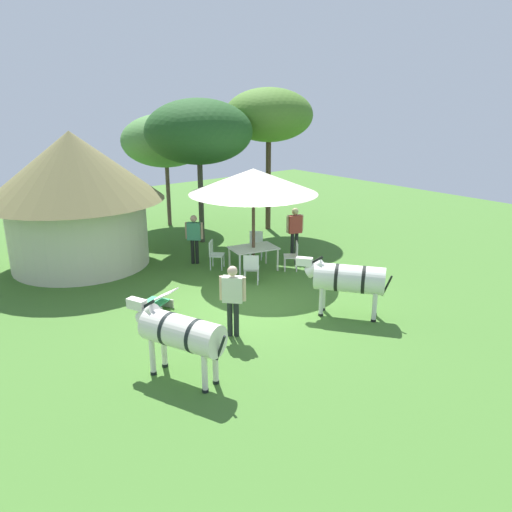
# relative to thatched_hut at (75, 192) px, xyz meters

# --- Properties ---
(ground_plane) EXTENTS (36.00, 36.00, 0.00)m
(ground_plane) POSITION_rel_thatched_hut_xyz_m (2.43, -6.02, -2.38)
(ground_plane) COLOR #42712B
(thatched_hut) EXTENTS (5.47, 5.47, 4.23)m
(thatched_hut) POSITION_rel_thatched_hut_xyz_m (0.00, 0.00, 0.00)
(thatched_hut) COLOR beige
(thatched_hut) RESTS_ON ground_plane
(shade_umbrella) EXTENTS (3.88, 3.88, 3.17)m
(shade_umbrella) POSITION_rel_thatched_hut_xyz_m (3.98, -3.90, 0.42)
(shade_umbrella) COLOR #50372B
(shade_umbrella) RESTS_ON ground_plane
(patio_dining_table) EXTENTS (1.58, 1.19, 0.74)m
(patio_dining_table) POSITION_rel_thatched_hut_xyz_m (3.98, -3.90, -1.72)
(patio_dining_table) COLOR silver
(patio_dining_table) RESTS_ON ground_plane
(patio_chair_west_end) EXTENTS (0.61, 0.61, 0.90)m
(patio_chair_west_end) POSITION_rel_thatched_hut_xyz_m (4.82, -2.98, -1.86)
(patio_chair_west_end) COLOR white
(patio_chair_west_end) RESTS_ON ground_plane
(patio_chair_near_hut) EXTENTS (0.61, 0.61, 0.90)m
(patio_chair_near_hut) POSITION_rel_thatched_hut_xyz_m (3.11, -3.01, -1.86)
(patio_chair_near_hut) COLOR silver
(patio_chair_near_hut) RESTS_ON ground_plane
(patio_chair_near_lawn) EXTENTS (0.61, 0.61, 0.90)m
(patio_chair_near_lawn) POSITION_rel_thatched_hut_xyz_m (3.16, -4.83, -1.86)
(patio_chair_near_lawn) COLOR silver
(patio_chair_near_lawn) RESTS_ON ground_plane
(patio_chair_east_end) EXTENTS (0.60, 0.61, 0.90)m
(patio_chair_east_end) POSITION_rel_thatched_hut_xyz_m (4.95, -4.67, -1.86)
(patio_chair_east_end) COLOR white
(patio_chair_east_end) RESTS_ON ground_plane
(guest_beside_umbrella) EXTENTS (0.45, 0.45, 1.61)m
(guest_beside_umbrella) POSITION_rel_thatched_hut_xyz_m (2.90, -2.20, -1.41)
(guest_beside_umbrella) COLOR black
(guest_beside_umbrella) RESTS_ON ground_plane
(guest_behind_table) EXTENTS (0.57, 0.36, 1.69)m
(guest_behind_table) POSITION_rel_thatched_hut_xyz_m (5.89, -3.71, -1.36)
(guest_behind_table) COLOR black
(guest_behind_table) RESTS_ON ground_plane
(standing_watcher) EXTENTS (0.46, 0.47, 1.67)m
(standing_watcher) POSITION_rel_thatched_hut_xyz_m (0.79, -7.17, -1.37)
(standing_watcher) COLOR black
(standing_watcher) RESTS_ON ground_plane
(striped_lounge_chair) EXTENTS (0.85, 0.97, 0.60)m
(striped_lounge_chair) POSITION_rel_thatched_hut_xyz_m (0.17, -4.85, -2.13)
(striped_lounge_chair) COLOR #3BA36D
(striped_lounge_chair) RESTS_ON ground_plane
(zebra_nearest_camera) EXTENTS (1.62, 2.02, 1.50)m
(zebra_nearest_camera) POSITION_rel_thatched_hut_xyz_m (3.63, -8.02, -1.41)
(zebra_nearest_camera) COLOR silver
(zebra_nearest_camera) RESTS_ON ground_plane
(zebra_by_umbrella) EXTENTS (1.18, 2.20, 1.51)m
(zebra_by_umbrella) POSITION_rel_thatched_hut_xyz_m (-1.05, -8.01, -1.41)
(zebra_by_umbrella) COLOR silver
(zebra_by_umbrella) RESTS_ON ground_plane
(acacia_tree_right_background) EXTENTS (3.40, 3.40, 5.54)m
(acacia_tree_right_background) POSITION_rel_thatched_hut_xyz_m (7.64, -0.24, 2.12)
(acacia_tree_right_background) COLOR #4B3628
(acacia_tree_right_background) RESTS_ON ground_plane
(acacia_tree_far_lawn) EXTENTS (3.55, 3.55, 4.56)m
(acacia_tree_far_lawn) POSITION_rel_thatched_hut_xyz_m (4.84, 2.89, 1.11)
(acacia_tree_far_lawn) COLOR brown
(acacia_tree_far_lawn) RESTS_ON ground_plane
(acacia_tree_left_background) EXTENTS (3.79, 3.79, 5.16)m
(acacia_tree_left_background) POSITION_rel_thatched_hut_xyz_m (4.48, -0.18, 1.63)
(acacia_tree_left_background) COLOR #403F32
(acacia_tree_left_background) RESTS_ON ground_plane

